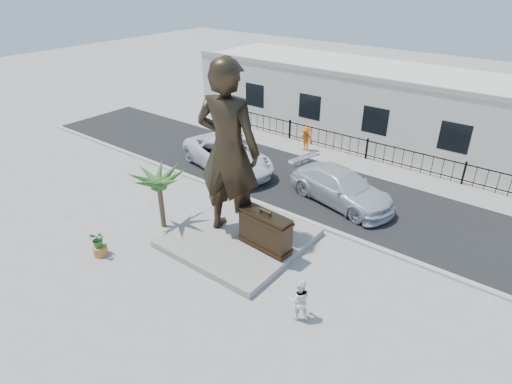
# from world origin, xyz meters

# --- Properties ---
(ground) EXTENTS (100.00, 100.00, 0.00)m
(ground) POSITION_xyz_m (0.00, 0.00, 0.00)
(ground) COLOR #9E9991
(ground) RESTS_ON ground
(street) EXTENTS (40.00, 7.00, 0.01)m
(street) POSITION_xyz_m (0.00, 8.00, 0.01)
(street) COLOR black
(street) RESTS_ON ground
(curb) EXTENTS (40.00, 0.25, 0.12)m
(curb) POSITION_xyz_m (0.00, 4.50, 0.06)
(curb) COLOR #A5A399
(curb) RESTS_ON ground
(far_sidewalk) EXTENTS (40.00, 2.50, 0.02)m
(far_sidewalk) POSITION_xyz_m (0.00, 12.00, 0.01)
(far_sidewalk) COLOR #9E9991
(far_sidewalk) RESTS_ON ground
(plinth) EXTENTS (5.20, 5.20, 0.30)m
(plinth) POSITION_xyz_m (-0.50, 1.50, 0.15)
(plinth) COLOR gray
(plinth) RESTS_ON ground
(fence) EXTENTS (22.00, 0.10, 1.20)m
(fence) POSITION_xyz_m (0.00, 12.80, 0.60)
(fence) COLOR black
(fence) RESTS_ON ground
(building) EXTENTS (28.00, 7.00, 4.40)m
(building) POSITION_xyz_m (0.00, 17.00, 2.20)
(building) COLOR silver
(building) RESTS_ON ground
(statue) EXTENTS (2.96, 2.26, 7.27)m
(statue) POSITION_xyz_m (-1.09, 1.64, 3.93)
(statue) COLOR #2D2316
(statue) RESTS_ON plinth
(suitcase) EXTENTS (2.26, 0.87, 1.56)m
(suitcase) POSITION_xyz_m (0.88, 1.46, 1.08)
(suitcase) COLOR black
(suitcase) RESTS_ON plinth
(tourist) EXTENTS (0.94, 0.90, 1.53)m
(tourist) POSITION_xyz_m (3.89, -0.73, 0.77)
(tourist) COLOR white
(tourist) RESTS_ON ground
(car_white) EXTENTS (6.79, 4.53, 1.73)m
(car_white) POSITION_xyz_m (-5.56, 6.61, 0.88)
(car_white) COLOR silver
(car_white) RESTS_ON street
(car_silver) EXTENTS (5.94, 3.47, 1.62)m
(car_silver) POSITION_xyz_m (1.28, 7.12, 0.82)
(car_silver) COLOR silver
(car_silver) RESTS_ON street
(worker) EXTENTS (1.03, 0.61, 1.56)m
(worker) POSITION_xyz_m (-3.55, 11.63, 0.80)
(worker) COLOR #DE5D0B
(worker) RESTS_ON far_sidewalk
(palm_tree) EXTENTS (1.80, 1.80, 3.20)m
(palm_tree) POSITION_xyz_m (-3.92, 0.32, 0.00)
(palm_tree) COLOR #2D561F
(palm_tree) RESTS_ON ground
(planter) EXTENTS (0.56, 0.56, 0.40)m
(planter) POSITION_xyz_m (-4.30, -2.68, 0.20)
(planter) COLOR #BC7331
(planter) RESTS_ON ground
(shrub) EXTENTS (0.65, 0.57, 0.69)m
(shrub) POSITION_xyz_m (-4.30, -2.68, 0.74)
(shrub) COLOR #216627
(shrub) RESTS_ON planter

